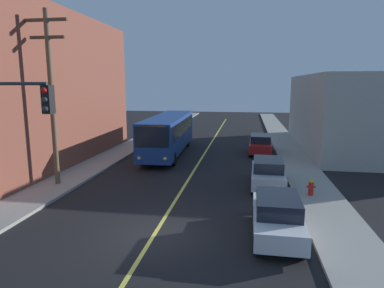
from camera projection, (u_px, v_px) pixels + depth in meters
name	position (u px, v px, depth m)	size (l,w,h in m)	color
ground_plane	(154.00, 235.00, 13.25)	(120.00, 120.00, 0.00)	black
sidewalk_left	(94.00, 166.00, 24.10)	(2.50, 90.00, 0.15)	gray
sidewalk_right	(304.00, 174.00, 21.80)	(2.50, 90.00, 0.15)	gray
lane_stripe_center	(203.00, 156.00, 27.82)	(0.16, 60.00, 0.01)	#D8CC4C
building_left_brick	(13.00, 90.00, 24.64)	(10.00, 19.57, 10.83)	brown
building_right_warehouse	(371.00, 112.00, 30.28)	(12.00, 18.06, 6.65)	#B2B2A8
city_bus	(169.00, 133.00, 28.33)	(3.02, 12.23, 3.20)	navy
parked_car_white	(277.00, 215.00, 12.98)	(1.86, 4.42, 1.62)	silver
parked_car_silver	(268.00, 173.00, 19.28)	(1.92, 4.45, 1.62)	#B7B7BC
parked_car_red	(260.00, 144.00, 28.50)	(1.94, 4.45, 1.62)	maroon
utility_pole_near	(51.00, 91.00, 18.64)	(2.40, 0.28, 9.67)	brown
traffic_signal_left_corner	(1.00, 127.00, 12.29)	(3.75, 0.48, 6.00)	#2D2D33
fire_hydrant	(311.00, 187.00, 17.41)	(0.44, 0.26, 0.84)	red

